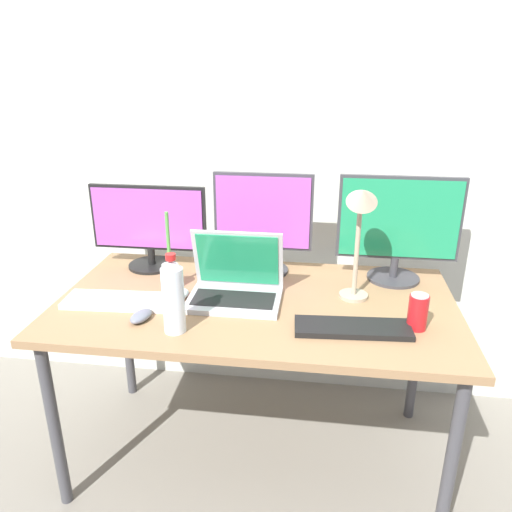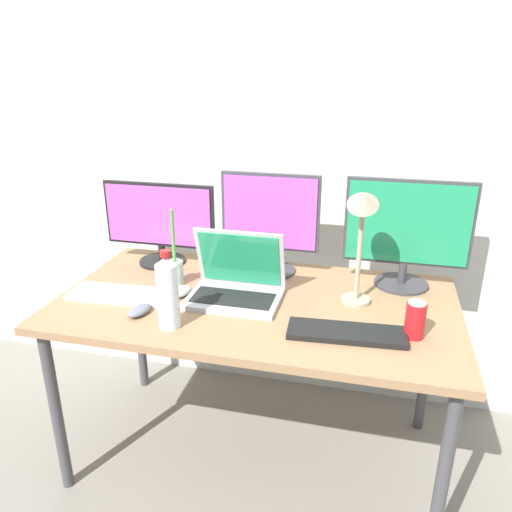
{
  "view_description": "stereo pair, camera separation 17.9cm",
  "coord_description": "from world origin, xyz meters",
  "px_view_note": "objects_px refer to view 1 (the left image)",
  "views": [
    {
      "loc": [
        0.23,
        -1.69,
        1.58
      ],
      "look_at": [
        0.0,
        0.0,
        0.92
      ],
      "focal_mm": 35.0,
      "sensor_mm": 36.0,
      "label": 1
    },
    {
      "loc": [
        0.41,
        -1.66,
        1.58
      ],
      "look_at": [
        0.0,
        0.0,
        0.92
      ],
      "focal_mm": 35.0,
      "sensor_mm": 36.0,
      "label": 2
    }
  ],
  "objects_px": {
    "monitor_right": "(399,226)",
    "water_bottle": "(173,296)",
    "keyboard_aux": "(120,301)",
    "desk_lamp": "(360,221)",
    "monitor_left": "(149,225)",
    "monitor_center": "(263,222)",
    "mouse_by_keyboard": "(141,316)",
    "bamboo_vase": "(170,273)",
    "mouse_by_laptop": "(178,295)",
    "laptop_silver": "(236,284)",
    "soda_can_near_keyboard": "(418,312)",
    "work_desk": "(256,315)",
    "keyboard_main": "(353,328)"
  },
  "relations": [
    {
      "from": "mouse_by_keyboard",
      "to": "desk_lamp",
      "type": "relative_size",
      "value": 0.22
    },
    {
      "from": "bamboo_vase",
      "to": "soda_can_near_keyboard",
      "type": "bearing_deg",
      "value": -12.42
    },
    {
      "from": "monitor_left",
      "to": "water_bottle",
      "type": "height_order",
      "value": "monitor_left"
    },
    {
      "from": "monitor_center",
      "to": "mouse_by_keyboard",
      "type": "xyz_separation_m",
      "value": [
        -0.37,
        -0.5,
        -0.21
      ]
    },
    {
      "from": "monitor_left",
      "to": "bamboo_vase",
      "type": "xyz_separation_m",
      "value": [
        0.15,
        -0.21,
        -0.13
      ]
    },
    {
      "from": "mouse_by_keyboard",
      "to": "soda_can_near_keyboard",
      "type": "xyz_separation_m",
      "value": [
        0.95,
        0.07,
        0.05
      ]
    },
    {
      "from": "keyboard_aux",
      "to": "desk_lamp",
      "type": "distance_m",
      "value": 0.93
    },
    {
      "from": "bamboo_vase",
      "to": "work_desk",
      "type": "bearing_deg",
      "value": -10.17
    },
    {
      "from": "monitor_right",
      "to": "keyboard_aux",
      "type": "height_order",
      "value": "monitor_right"
    },
    {
      "from": "water_bottle",
      "to": "desk_lamp",
      "type": "distance_m",
      "value": 0.7
    },
    {
      "from": "keyboard_aux",
      "to": "soda_can_near_keyboard",
      "type": "distance_m",
      "value": 1.07
    },
    {
      "from": "monitor_left",
      "to": "mouse_by_keyboard",
      "type": "relative_size",
      "value": 4.79
    },
    {
      "from": "monitor_right",
      "to": "soda_can_near_keyboard",
      "type": "bearing_deg",
      "value": -85.95
    },
    {
      "from": "laptop_silver",
      "to": "bamboo_vase",
      "type": "bearing_deg",
      "value": 168.18
    },
    {
      "from": "monitor_left",
      "to": "monitor_center",
      "type": "height_order",
      "value": "monitor_center"
    },
    {
      "from": "monitor_right",
      "to": "water_bottle",
      "type": "bearing_deg",
      "value": -145.16
    },
    {
      "from": "monitor_left",
      "to": "bamboo_vase",
      "type": "relative_size",
      "value": 1.59
    },
    {
      "from": "keyboard_main",
      "to": "soda_can_near_keyboard",
      "type": "relative_size",
      "value": 3.09
    },
    {
      "from": "keyboard_aux",
      "to": "desk_lamp",
      "type": "height_order",
      "value": "desk_lamp"
    },
    {
      "from": "laptop_silver",
      "to": "keyboard_aux",
      "type": "distance_m",
      "value": 0.44
    },
    {
      "from": "keyboard_aux",
      "to": "bamboo_vase",
      "type": "relative_size",
      "value": 1.32
    },
    {
      "from": "mouse_by_laptop",
      "to": "mouse_by_keyboard",
      "type": "bearing_deg",
      "value": -92.67
    },
    {
      "from": "keyboard_aux",
      "to": "mouse_by_laptop",
      "type": "relative_size",
      "value": 3.93
    },
    {
      "from": "monitor_right",
      "to": "keyboard_aux",
      "type": "relative_size",
      "value": 1.16
    },
    {
      "from": "mouse_by_keyboard",
      "to": "water_bottle",
      "type": "distance_m",
      "value": 0.19
    },
    {
      "from": "water_bottle",
      "to": "soda_can_near_keyboard",
      "type": "height_order",
      "value": "water_bottle"
    },
    {
      "from": "mouse_by_keyboard",
      "to": "soda_can_near_keyboard",
      "type": "relative_size",
      "value": 0.83
    },
    {
      "from": "water_bottle",
      "to": "desk_lamp",
      "type": "xyz_separation_m",
      "value": [
        0.61,
        0.3,
        0.19
      ]
    },
    {
      "from": "monitor_right",
      "to": "water_bottle",
      "type": "distance_m",
      "value": 0.95
    },
    {
      "from": "monitor_left",
      "to": "desk_lamp",
      "type": "xyz_separation_m",
      "value": [
        0.87,
        -0.24,
        0.13
      ]
    },
    {
      "from": "monitor_left",
      "to": "mouse_by_laptop",
      "type": "xyz_separation_m",
      "value": [
        0.21,
        -0.31,
        -0.18
      ]
    },
    {
      "from": "soda_can_near_keyboard",
      "to": "bamboo_vase",
      "type": "bearing_deg",
      "value": 167.58
    },
    {
      "from": "monitor_center",
      "to": "keyboard_aux",
      "type": "height_order",
      "value": "monitor_center"
    },
    {
      "from": "monitor_center",
      "to": "desk_lamp",
      "type": "height_order",
      "value": "desk_lamp"
    },
    {
      "from": "mouse_by_laptop",
      "to": "desk_lamp",
      "type": "xyz_separation_m",
      "value": [
        0.66,
        0.07,
        0.3
      ]
    },
    {
      "from": "monitor_left",
      "to": "water_bottle",
      "type": "bearing_deg",
      "value": -63.73
    },
    {
      "from": "keyboard_main",
      "to": "water_bottle",
      "type": "relative_size",
      "value": 1.4
    },
    {
      "from": "keyboard_aux",
      "to": "mouse_by_keyboard",
      "type": "distance_m",
      "value": 0.17
    },
    {
      "from": "monitor_left",
      "to": "mouse_by_keyboard",
      "type": "distance_m",
      "value": 0.53
    },
    {
      "from": "mouse_by_keyboard",
      "to": "laptop_silver",
      "type": "bearing_deg",
      "value": 50.2
    },
    {
      "from": "soda_can_near_keyboard",
      "to": "desk_lamp",
      "type": "bearing_deg",
      "value": 139.17
    },
    {
      "from": "keyboard_main",
      "to": "mouse_by_keyboard",
      "type": "relative_size",
      "value": 3.71
    },
    {
      "from": "laptop_silver",
      "to": "keyboard_main",
      "type": "distance_m",
      "value": 0.48
    },
    {
      "from": "mouse_by_keyboard",
      "to": "bamboo_vase",
      "type": "xyz_separation_m",
      "value": [
        0.02,
        0.28,
        0.05
      ]
    },
    {
      "from": "keyboard_aux",
      "to": "water_bottle",
      "type": "distance_m",
      "value": 0.33
    },
    {
      "from": "mouse_by_keyboard",
      "to": "work_desk",
      "type": "bearing_deg",
      "value": 43.41
    },
    {
      "from": "monitor_left",
      "to": "desk_lamp",
      "type": "bearing_deg",
      "value": -15.15
    },
    {
      "from": "keyboard_aux",
      "to": "soda_can_near_keyboard",
      "type": "xyz_separation_m",
      "value": [
        1.07,
        -0.04,
        0.05
      ]
    },
    {
      "from": "desk_lamp",
      "to": "mouse_by_laptop",
      "type": "bearing_deg",
      "value": -173.86
    },
    {
      "from": "keyboard_aux",
      "to": "desk_lamp",
      "type": "xyz_separation_m",
      "value": [
        0.87,
        0.13,
        0.31
      ]
    }
  ]
}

